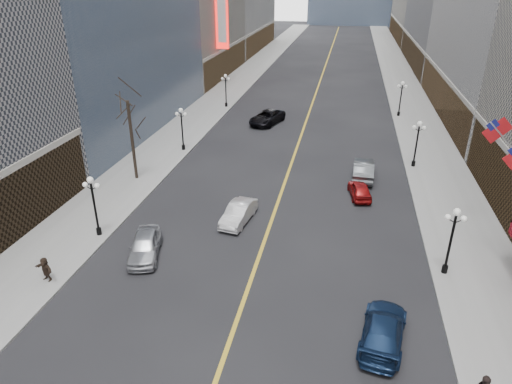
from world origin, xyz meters
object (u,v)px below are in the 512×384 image
at_px(streetlamp_west_3, 226,87).
at_px(car_nb_near, 145,245).
at_px(car_nb_far, 267,117).
at_px(car_sb_mid, 360,190).
at_px(streetlamp_east_1, 452,235).
at_px(car_nb_mid, 239,213).
at_px(streetlamp_west_2, 182,125).
at_px(car_sb_far, 364,169).
at_px(streetlamp_west_1, 94,200).
at_px(streetlamp_east_2, 417,139).
at_px(car_sb_near, 383,330).
at_px(streetlamp_east_3, 401,95).

relative_size(streetlamp_west_3, car_nb_near, 0.96).
bearing_deg(car_nb_far, car_sb_mid, -42.42).
distance_m(streetlamp_east_1, car_nb_mid, 14.97).
relative_size(streetlamp_west_2, streetlamp_west_3, 1.00).
distance_m(streetlamp_west_2, car_sb_far, 19.19).
distance_m(streetlamp_east_1, streetlamp_west_2, 29.68).
height_order(streetlamp_west_1, car_nb_near, streetlamp_west_1).
height_order(streetlamp_east_2, car_sb_near, streetlamp_east_2).
bearing_deg(streetlamp_east_1, streetlamp_east_3, 90.00).
bearing_deg(car_sb_mid, streetlamp_west_3, -64.57).
relative_size(streetlamp_east_3, car_nb_far, 0.76).
bearing_deg(car_nb_mid, streetlamp_west_1, -147.99).
bearing_deg(streetlamp_east_2, streetlamp_west_1, -142.67).
bearing_deg(streetlamp_west_2, streetlamp_west_3, 90.00).
xyz_separation_m(streetlamp_east_3, streetlamp_west_3, (-23.60, 0.00, 0.00)).
relative_size(streetlamp_east_2, car_nb_far, 0.76).
bearing_deg(car_nb_far, streetlamp_east_1, -43.66).
xyz_separation_m(streetlamp_west_2, car_nb_mid, (9.35, -13.93, -2.17)).
bearing_deg(car_sb_far, car_nb_mid, 49.70).
relative_size(streetlamp_west_3, car_nb_far, 0.76).
bearing_deg(streetlamp_west_1, streetlamp_east_1, 0.00).
height_order(car_nb_mid, car_nb_far, car_nb_far).
bearing_deg(streetlamp_west_3, car_nb_near, -83.47).
bearing_deg(car_nb_near, car_nb_mid, 33.54).
distance_m(streetlamp_east_3, car_sb_far, 22.22).
height_order(car_nb_mid, car_sb_far, car_sb_far).
height_order(streetlamp_east_3, streetlamp_west_1, same).
bearing_deg(streetlamp_west_1, streetlamp_west_3, 90.00).
xyz_separation_m(streetlamp_east_3, car_nb_far, (-16.56, -6.55, -2.07)).
xyz_separation_m(streetlamp_west_1, car_sb_near, (19.48, -6.73, -2.15)).
distance_m(car_nb_near, car_sb_near, 15.97).
relative_size(car_nb_near, car_nb_far, 0.79).
relative_size(streetlamp_west_1, car_nb_mid, 1.01).
xyz_separation_m(streetlamp_east_3, car_sb_near, (-4.12, -42.73, -2.15)).
xyz_separation_m(car_nb_far, car_sb_mid, (11.35, -19.20, -0.16)).
bearing_deg(car_sb_mid, streetlamp_east_3, -111.54).
bearing_deg(streetlamp_east_2, car_nb_near, -134.36).
height_order(streetlamp_east_1, streetlamp_west_1, same).
relative_size(streetlamp_east_2, car_sb_far, 0.87).
xyz_separation_m(streetlamp_west_1, car_nb_mid, (9.35, 4.07, -2.17)).
relative_size(streetlamp_west_2, car_nb_far, 0.76).
xyz_separation_m(streetlamp_east_1, streetlamp_west_3, (-23.60, 36.00, 0.00)).
height_order(streetlamp_west_3, car_nb_near, streetlamp_west_3).
bearing_deg(streetlamp_east_3, car_nb_near, -117.08).
bearing_deg(streetlamp_west_1, car_nb_mid, 23.52).
distance_m(car_nb_mid, car_sb_mid, 10.95).
xyz_separation_m(car_nb_far, car_sb_far, (11.70, -15.03, 0.03)).
bearing_deg(car_nb_near, car_sb_mid, 24.92).
xyz_separation_m(streetlamp_west_1, streetlamp_west_3, (0.00, 36.00, 0.00)).
relative_size(streetlamp_west_2, car_sb_near, 0.87).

